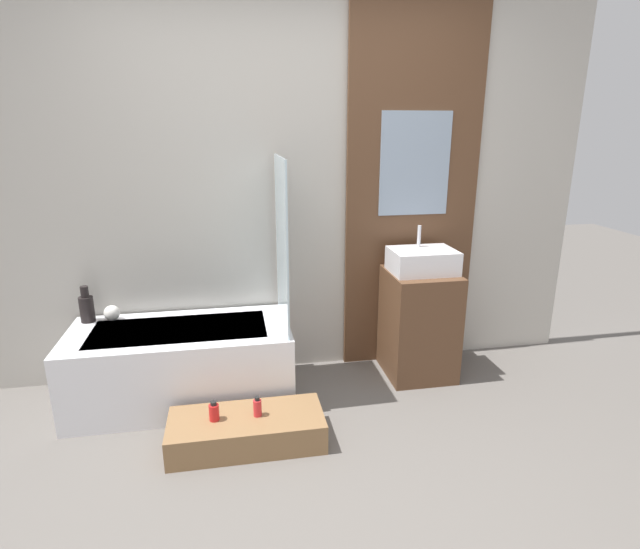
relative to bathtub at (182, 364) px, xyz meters
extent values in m
plane|color=#605B56|center=(0.73, -1.21, -0.24)|extent=(12.00, 12.00, 0.00)
cube|color=#B7B2A8|center=(0.73, 0.37, 1.06)|extent=(4.20, 0.06, 2.60)
cube|color=brown|center=(1.59, 0.32, 1.06)|extent=(0.94, 0.03, 2.60)
cube|color=#8C9EB2|center=(1.59, 0.30, 1.20)|extent=(0.49, 0.01, 0.69)
cube|color=white|center=(0.00, 0.00, 0.00)|extent=(1.35, 0.65, 0.48)
cube|color=silver|center=(0.00, 0.00, 0.24)|extent=(1.06, 0.45, 0.01)
cube|color=silver|center=(0.65, 0.00, 0.76)|extent=(0.01, 0.60, 1.03)
cube|color=olive|center=(0.37, -0.55, -0.16)|extent=(0.84, 0.36, 0.17)
cube|color=brown|center=(1.59, 0.07, 0.13)|extent=(0.45, 0.47, 0.75)
cube|color=white|center=(1.59, 0.07, 0.58)|extent=(0.43, 0.31, 0.16)
cylinder|color=silver|center=(1.59, 0.16, 0.73)|extent=(0.02, 0.02, 0.15)
cylinder|color=black|center=(-0.58, 0.23, 0.32)|extent=(0.09, 0.09, 0.17)
cylinder|color=black|center=(-0.58, 0.23, 0.44)|extent=(0.05, 0.05, 0.07)
sphere|color=silver|center=(-0.44, 0.22, 0.29)|extent=(0.10, 0.10, 0.10)
cylinder|color=red|center=(0.21, -0.55, -0.03)|extent=(0.05, 0.05, 0.09)
cylinder|color=black|center=(0.21, -0.55, 0.02)|extent=(0.03, 0.03, 0.02)
cylinder|color=red|center=(0.44, -0.55, -0.03)|extent=(0.05, 0.05, 0.09)
cylinder|color=black|center=(0.44, -0.55, 0.03)|extent=(0.03, 0.03, 0.02)
camera|label=1|loc=(0.34, -2.97, 1.45)|focal=28.00mm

